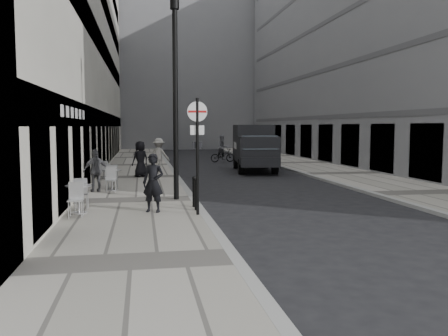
# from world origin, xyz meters

# --- Properties ---
(ground) EXTENTS (120.00, 120.00, 0.00)m
(ground) POSITION_xyz_m (0.00, 0.00, 0.00)
(ground) COLOR black
(ground) RESTS_ON ground
(sidewalk) EXTENTS (4.00, 60.00, 0.12)m
(sidewalk) POSITION_xyz_m (-2.00, 18.00, 0.06)
(sidewalk) COLOR #A29C93
(sidewalk) RESTS_ON ground
(far_sidewalk) EXTENTS (4.00, 60.00, 0.12)m
(far_sidewalk) POSITION_xyz_m (9.00, 18.00, 0.06)
(far_sidewalk) COLOR #A29C93
(far_sidewalk) RESTS_ON ground
(building_left) EXTENTS (4.00, 45.00, 18.00)m
(building_left) POSITION_xyz_m (-6.00, 24.50, 9.00)
(building_left) COLOR silver
(building_left) RESTS_ON ground
(building_right) EXTENTS (6.00, 45.00, 20.00)m
(building_right) POSITION_xyz_m (14.00, 24.50, 10.00)
(building_right) COLOR slate
(building_right) RESTS_ON ground
(building_far) EXTENTS (24.00, 16.00, 22.00)m
(building_far) POSITION_xyz_m (1.50, 56.00, 11.00)
(building_far) COLOR slate
(building_far) RESTS_ON ground
(walking_man) EXTENTS (0.75, 0.63, 1.74)m
(walking_man) POSITION_xyz_m (-1.45, 7.82, 0.99)
(walking_man) COLOR black
(walking_man) RESTS_ON sidewalk
(sign_post) EXTENTS (0.57, 0.09, 3.33)m
(sign_post) POSITION_xyz_m (-0.20, 7.19, 2.26)
(sign_post) COLOR black
(sign_post) RESTS_ON sidewalk
(lamppost) EXTENTS (0.31, 0.31, 6.86)m
(lamppost) POSITION_xyz_m (-0.60, 10.20, 3.93)
(lamppost) COLOR black
(lamppost) RESTS_ON sidewalk
(bollard_near) EXTENTS (0.12, 0.12, 0.91)m
(bollard_near) POSITION_xyz_m (-0.15, 8.52, 0.57)
(bollard_near) COLOR black
(bollard_near) RESTS_ON sidewalk
(bollard_far) EXTENTS (0.12, 0.12, 0.88)m
(bollard_far) POSITION_xyz_m (-0.15, 7.93, 0.56)
(bollard_far) COLOR black
(bollard_far) RESTS_ON sidewalk
(panel_van) EXTENTS (2.84, 6.04, 2.75)m
(panel_van) POSITION_xyz_m (4.82, 21.23, 1.55)
(panel_van) COLOR black
(panel_van) RESTS_ON ground
(cyclist) EXTENTS (1.96, 1.03, 2.01)m
(cyclist) POSITION_xyz_m (4.15, 28.46, 0.79)
(cyclist) COLOR black
(cyclist) RESTS_ON ground
(pedestrian_a) EXTENTS (1.05, 0.71, 1.66)m
(pedestrian_a) POSITION_xyz_m (-3.52, 12.58, 0.95)
(pedestrian_a) COLOR #4E4E52
(pedestrian_a) RESTS_ON sidewalk
(pedestrian_b) EXTENTS (1.38, 1.11, 1.87)m
(pedestrian_b) POSITION_xyz_m (-0.82, 20.61, 1.06)
(pedestrian_b) COLOR #B4AEA6
(pedestrian_b) RESTS_ON sidewalk
(pedestrian_c) EXTENTS (1.05, 0.95, 1.80)m
(pedestrian_c) POSITION_xyz_m (-1.84, 17.89, 1.02)
(pedestrian_c) COLOR black
(pedestrian_c) RESTS_ON sidewalk
(cafe_table_near) EXTENTS (0.75, 1.70, 0.97)m
(cafe_table_near) POSITION_xyz_m (-3.60, 7.99, 0.61)
(cafe_table_near) COLOR silver
(cafe_table_near) RESTS_ON sidewalk
(cafe_table_mid) EXTENTS (0.75, 1.70, 0.97)m
(cafe_table_mid) POSITION_xyz_m (-2.95, 12.91, 0.61)
(cafe_table_mid) COLOR #AFAFB1
(cafe_table_mid) RESTS_ON sidewalk
(cafe_table_far) EXTENTS (0.63, 1.42, 0.81)m
(cafe_table_far) POSITION_xyz_m (-3.60, 17.50, 0.53)
(cafe_table_far) COLOR silver
(cafe_table_far) RESTS_ON sidewalk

